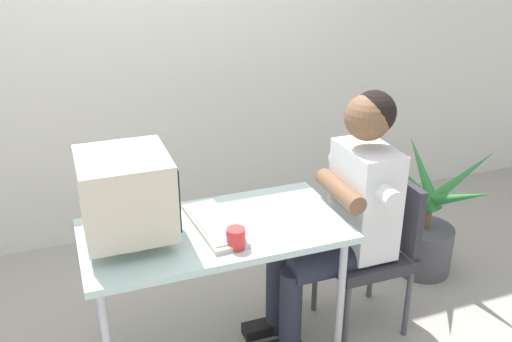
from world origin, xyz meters
name	(u,v)px	position (x,y,z in m)	size (l,w,h in m)	color
wall_back	(193,6)	(0.30, 1.40, 1.50)	(8.00, 0.10, 3.00)	silver
desk	(215,240)	(0.00, 0.00, 0.66)	(1.19, 0.61, 0.72)	#B7B7BC
crt_monitor	(127,194)	(-0.37, 0.02, 0.94)	(0.38, 0.39, 0.40)	beige
keyboard	(213,225)	(0.00, 0.00, 0.73)	(0.19, 0.47, 0.03)	beige
office_chair	(374,244)	(0.84, -0.03, 0.48)	(0.41, 0.41, 0.82)	#4C4C51
person_seated	(345,209)	(0.65, -0.03, 0.71)	(0.71, 0.55, 1.29)	silver
potted_plant	(427,227)	(1.40, 0.28, 0.30)	(0.77, 0.82, 0.81)	#4C4C51
desk_mug	(236,238)	(0.04, -0.19, 0.76)	(0.08, 0.09, 0.09)	red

